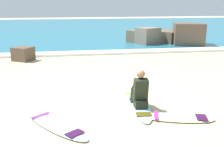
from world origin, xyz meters
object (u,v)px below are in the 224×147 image
object	(u,v)px
surfboard_spare_near	(55,125)
surfboard_spare_far	(177,118)
surfer_seated	(140,92)
surfboard_main	(138,103)
shoreline_rock	(23,54)

from	to	relation	value
surfboard_spare_near	surfboard_spare_far	size ratio (longest dim) A/B	1.14
surfboard_spare_near	surfboard_spare_far	world-z (taller)	same
surfboard_spare_near	surfer_seated	bearing A→B (deg)	18.62
surfboard_main	surfboard_spare_far	bearing A→B (deg)	-58.05
surfboard_main	surfer_seated	bearing A→B (deg)	-96.78
shoreline_rock	surfboard_main	bearing A→B (deg)	-58.90
surfer_seated	shoreline_rock	size ratio (longest dim) A/B	1.17
surfboard_spare_near	surfboard_main	bearing A→B (deg)	24.81
surfboard_main	shoreline_rock	bearing A→B (deg)	121.10
surfboard_spare_near	shoreline_rock	xyz separation A→B (m)	(-1.66, 7.20, 0.28)
surfer_seated	shoreline_rock	bearing A→B (deg)	119.81
surfboard_main	surfboard_spare_near	size ratio (longest dim) A/B	1.28
surfboard_spare_near	surfboard_spare_far	distance (m)	2.76
surfer_seated	shoreline_rock	distance (m)	7.50
shoreline_rock	surfboard_spare_far	bearing A→B (deg)	-58.77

